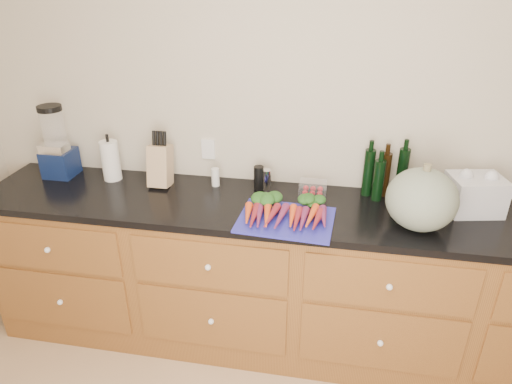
% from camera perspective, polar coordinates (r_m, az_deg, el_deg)
% --- Properties ---
extents(wall_back, '(4.10, 0.05, 2.60)m').
position_cam_1_polar(wall_back, '(2.61, 6.92, 8.42)').
color(wall_back, beige).
rests_on(wall_back, ground).
extents(cabinets, '(3.60, 0.64, 0.90)m').
position_cam_1_polar(cabinets, '(2.72, 5.45, -11.08)').
color(cabinets, brown).
rests_on(cabinets, ground).
extents(countertop, '(3.64, 0.62, 0.04)m').
position_cam_1_polar(countertop, '(2.46, 5.93, -2.33)').
color(countertop, black).
rests_on(countertop, cabinets).
extents(cutting_board, '(0.50, 0.39, 0.01)m').
position_cam_1_polar(cutting_board, '(2.32, 3.75, -3.49)').
color(cutting_board, '#2626A0').
rests_on(cutting_board, countertop).
extents(carrots, '(0.43, 0.32, 0.06)m').
position_cam_1_polar(carrots, '(2.34, 3.90, -2.32)').
color(carrots, '#EF4E1C').
rests_on(carrots, cutting_board).
extents(squash, '(0.34, 0.34, 0.31)m').
position_cam_1_polar(squash, '(2.33, 20.00, -0.88)').
color(squash, '#616E5C').
rests_on(squash, countertop).
extents(blender_appliance, '(0.17, 0.17, 0.44)m').
position_cam_1_polar(blender_appliance, '(2.99, -23.65, 5.30)').
color(blender_appliance, '#0E1B42').
rests_on(blender_appliance, countertop).
extents(paper_towel, '(0.11, 0.11, 0.24)m').
position_cam_1_polar(paper_towel, '(2.85, -17.72, 3.76)').
color(paper_towel, white).
rests_on(paper_towel, countertop).
extents(knife_block, '(0.12, 0.12, 0.24)m').
position_cam_1_polar(knife_block, '(2.71, -11.87, 3.24)').
color(knife_block, tan).
rests_on(knife_block, countertop).
extents(grinder_salt, '(0.05, 0.05, 0.11)m').
position_cam_1_polar(grinder_salt, '(2.67, -5.09, 1.86)').
color(grinder_salt, silver).
rests_on(grinder_salt, countertop).
extents(grinder_pepper, '(0.06, 0.06, 0.14)m').
position_cam_1_polar(grinder_pepper, '(2.61, 0.34, 1.78)').
color(grinder_pepper, black).
rests_on(grinder_pepper, countertop).
extents(canister_chrome, '(0.05, 0.05, 0.12)m').
position_cam_1_polar(canister_chrome, '(2.61, 1.33, 1.54)').
color(canister_chrome, silver).
rests_on(canister_chrome, countertop).
extents(tomato_box, '(0.15, 0.12, 0.07)m').
position_cam_1_polar(tomato_box, '(2.59, 7.13, 0.47)').
color(tomato_box, white).
rests_on(tomato_box, countertop).
extents(bottles, '(0.24, 0.12, 0.29)m').
position_cam_1_polar(bottles, '(2.60, 15.67, 2.06)').
color(bottles, black).
rests_on(bottles, countertop).
extents(grocery_bag, '(0.30, 0.26, 0.19)m').
position_cam_1_polar(grocery_bag, '(2.62, 25.65, -0.27)').
color(grocery_bag, silver).
rests_on(grocery_bag, countertop).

